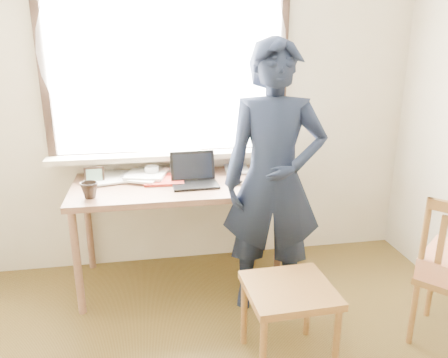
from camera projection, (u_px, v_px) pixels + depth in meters
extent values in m
cube|color=beige|center=(195.00, 105.00, 3.37)|extent=(3.50, 0.02, 2.60)
cube|color=white|center=(168.00, 65.00, 3.23)|extent=(1.70, 0.01, 1.30)
cube|color=black|center=(171.00, 154.00, 3.43)|extent=(1.82, 0.06, 0.06)
cube|color=black|center=(42.00, 66.00, 3.08)|extent=(0.06, 0.06, 1.30)
cube|color=black|center=(282.00, 64.00, 3.36)|extent=(0.06, 0.06, 1.30)
cube|color=beige|center=(172.00, 155.00, 3.36)|extent=(1.85, 0.20, 0.04)
cube|color=white|center=(168.00, 51.00, 3.13)|extent=(1.95, 0.02, 1.65)
cube|color=brown|center=(176.00, 186.00, 3.16)|extent=(1.48, 0.74, 0.04)
cylinder|color=brown|center=(77.00, 264.00, 2.87)|extent=(0.05, 0.05, 0.75)
cylinder|color=brown|center=(89.00, 225.00, 3.46)|extent=(0.05, 0.05, 0.75)
cylinder|color=brown|center=(278.00, 247.00, 3.10)|extent=(0.05, 0.05, 0.75)
cylinder|color=brown|center=(256.00, 214.00, 3.69)|extent=(0.05, 0.05, 0.75)
cube|color=black|center=(195.00, 184.00, 3.10)|extent=(0.33, 0.24, 0.02)
cube|color=black|center=(193.00, 166.00, 3.17)|extent=(0.32, 0.08, 0.21)
cube|color=black|center=(193.00, 166.00, 3.17)|extent=(0.28, 0.06, 0.17)
cube|color=black|center=(195.00, 184.00, 3.09)|extent=(0.29, 0.14, 0.00)
imported|color=white|center=(152.00, 172.00, 3.27)|extent=(0.15, 0.15, 0.09)
imported|color=black|center=(90.00, 190.00, 2.85)|extent=(0.13, 0.13, 0.11)
ellipsoid|color=black|center=(236.00, 182.00, 3.12)|extent=(0.09, 0.06, 0.04)
cube|color=yellow|center=(164.00, 179.00, 3.21)|extent=(0.28, 0.25, 0.02)
cube|color=white|center=(113.00, 175.00, 3.30)|extent=(0.32, 0.35, 0.02)
cube|color=white|center=(142.00, 178.00, 3.21)|extent=(0.27, 0.30, 0.01)
cube|color=#AF2B20|center=(101.00, 176.00, 3.24)|extent=(0.27, 0.29, 0.02)
cube|color=white|center=(111.00, 180.00, 3.15)|extent=(0.21, 0.29, 0.01)
cube|color=white|center=(122.00, 178.00, 3.19)|extent=(0.36, 0.35, 0.01)
imported|color=white|center=(120.00, 177.00, 3.25)|extent=(0.22, 0.27, 0.02)
imported|color=white|center=(225.00, 169.00, 3.45)|extent=(0.20, 0.26, 0.02)
cube|color=black|center=(94.00, 176.00, 3.13)|extent=(0.14, 0.02, 0.11)
cube|color=#537F38|center=(94.00, 176.00, 3.13)|extent=(0.11, 0.01, 0.08)
cube|color=brown|center=(289.00, 290.00, 2.41)|extent=(0.49, 0.47, 0.04)
cylinder|color=brown|center=(263.00, 355.00, 2.26)|extent=(0.04, 0.04, 0.44)
cylinder|color=brown|center=(244.00, 312.00, 2.62)|extent=(0.04, 0.04, 0.44)
cylinder|color=brown|center=(336.00, 344.00, 2.35)|extent=(0.04, 0.04, 0.44)
cylinder|color=brown|center=(308.00, 303.00, 2.71)|extent=(0.04, 0.04, 0.44)
cylinder|color=brown|center=(431.00, 288.00, 2.90)|extent=(0.04, 0.04, 0.41)
cylinder|color=brown|center=(413.00, 313.00, 2.63)|extent=(0.04, 0.04, 0.41)
cylinder|color=brown|center=(424.00, 239.00, 2.47)|extent=(0.04, 0.04, 0.50)
cube|color=brown|center=(440.00, 249.00, 2.43)|extent=(0.04, 0.04, 0.40)
imported|color=black|center=(274.00, 181.00, 2.84)|extent=(0.74, 0.56, 1.81)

